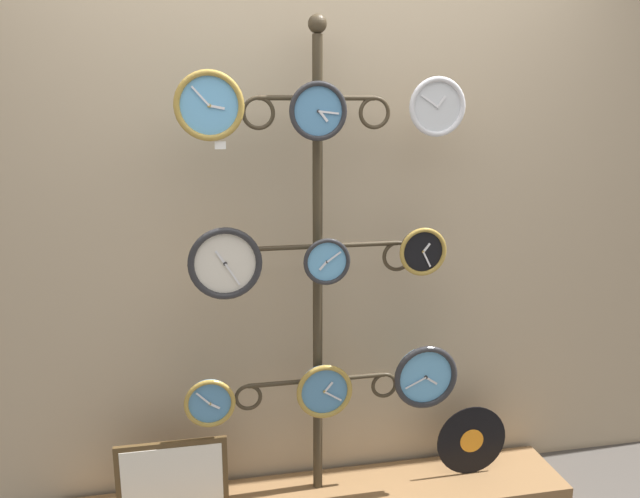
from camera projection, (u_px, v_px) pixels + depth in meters
shop_wall at (310, 180)px, 2.61m from camera, size 4.40×0.04×2.80m
display_stand at (318, 344)px, 2.61m from camera, size 0.81×0.39×2.04m
clock_top_left at (209, 106)px, 2.20m from camera, size 0.25×0.04×0.25m
clock_top_center at (318, 111)px, 2.29m from camera, size 0.22×0.04×0.22m
clock_top_right at (437, 107)px, 2.41m from camera, size 0.23×0.04×0.23m
clock_middle_left at (225, 263)px, 2.34m from camera, size 0.28×0.04×0.28m
clock_middle_center at (327, 261)px, 2.43m from camera, size 0.19×0.04×0.19m
clock_middle_right at (423, 251)px, 2.52m from camera, size 0.20×0.04×0.20m
clock_bottom_left at (210, 403)px, 2.48m from camera, size 0.20×0.04×0.20m
clock_bottom_center at (324, 391)px, 2.58m from camera, size 0.24×0.04×0.24m
clock_bottom_right at (425, 377)px, 2.63m from camera, size 0.28×0.04×0.28m
vinyl_record at (471, 440)px, 2.82m from camera, size 0.33×0.01×0.33m
picture_frame at (173, 479)px, 2.53m from camera, size 0.45×0.02×0.33m
price_tag_upper at (220, 145)px, 2.24m from camera, size 0.04×0.00×0.03m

